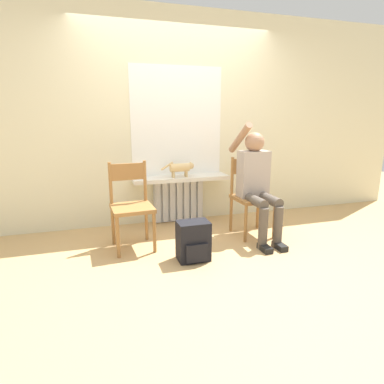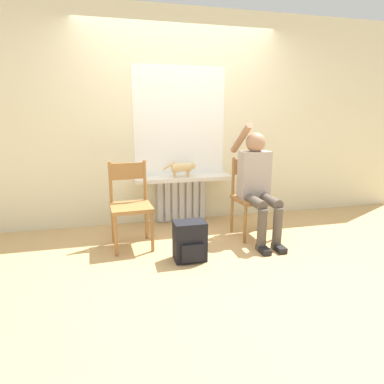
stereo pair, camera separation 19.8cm
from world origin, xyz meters
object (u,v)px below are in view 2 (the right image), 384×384
chair_left (130,204)px  cat (183,168)px  chair_right (252,196)px  backpack (190,241)px  person (257,180)px

chair_left → cat: (0.70, 0.54, 0.28)m
chair_right → cat: (-0.72, 0.54, 0.28)m
chair_right → backpack: bearing=-152.1°
cat → backpack: cat is taller
chair_left → cat: bearing=34.2°
chair_right → person: bearing=-91.3°
chair_left → person: bearing=-8.3°
chair_left → person: (1.42, -0.12, 0.21)m
person → cat: 0.98m
chair_right → backpack: (-0.88, -0.51, -0.29)m
chair_left → chair_right: same height
chair_right → backpack: 1.05m
chair_right → backpack: chair_right is taller
backpack → chair_right: bearing=29.9°
person → chair_left: bearing=175.3°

